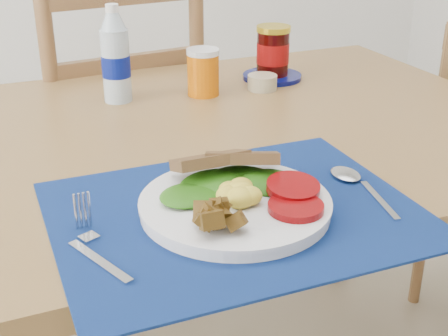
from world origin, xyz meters
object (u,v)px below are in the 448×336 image
Objects in this scene: breakfast_plate at (233,201)px; water_bottle at (116,59)px; jam_on_saucer at (273,56)px; juice_glass at (203,73)px; chair_far at (115,111)px.

breakfast_plate is 0.56m from water_bottle.
water_bottle is at bearing -177.24° from jam_on_saucer.
water_bottle is 1.47× the size of jam_on_saucer.
jam_on_saucer is (0.35, 0.58, 0.03)m from breakfast_plate.
breakfast_plate is at bearing -106.91° from juice_glass.
water_bottle is at bearing 72.73° from chair_far.
breakfast_plate is 0.55m from juice_glass.
jam_on_saucer is at bearing 126.47° from chair_far.
juice_glass is at bearing 100.23° from chair_far.
jam_on_saucer is (0.19, 0.05, 0.01)m from juice_glass.
water_bottle is at bearing 169.98° from juice_glass.
water_bottle reaches higher than juice_glass.
breakfast_plate is 1.91× the size of jam_on_saucer.
breakfast_plate is at bearing -87.72° from water_bottle.
breakfast_plate is at bearing -121.58° from jam_on_saucer.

